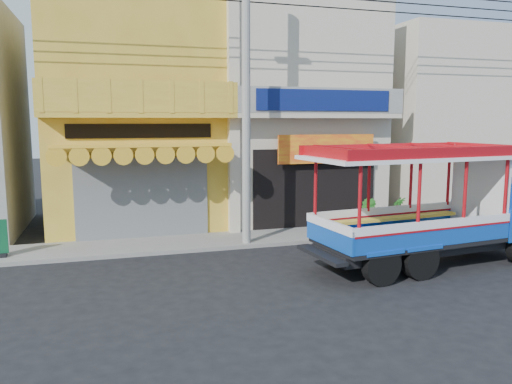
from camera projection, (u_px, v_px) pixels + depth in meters
ground at (319, 274)px, 12.66m from camera, size 90.00×90.00×0.00m
sidewalk at (270, 237)px, 16.45m from camera, size 30.00×2.00×0.12m
shophouse_left at (135, 114)px, 18.50m from camera, size 6.00×7.50×8.24m
shophouse_right at (287, 115)px, 20.20m from camera, size 6.00×6.75×8.24m
party_pilaster at (234, 117)px, 16.42m from camera, size 0.35×0.30×8.00m
filler_building_right at (434, 122)px, 22.26m from camera, size 6.00×6.00×7.60m
utility_pole at (251, 81)px, 14.84m from camera, size 28.00×0.26×9.00m
songthaew_truck at (447, 207)px, 13.51m from camera, size 7.15×2.98×3.24m
potted_plant_b at (369, 215)px, 17.12m from camera, size 0.64×0.72×1.10m
potted_plant_c at (399, 211)px, 17.98m from camera, size 0.65×0.65×1.02m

